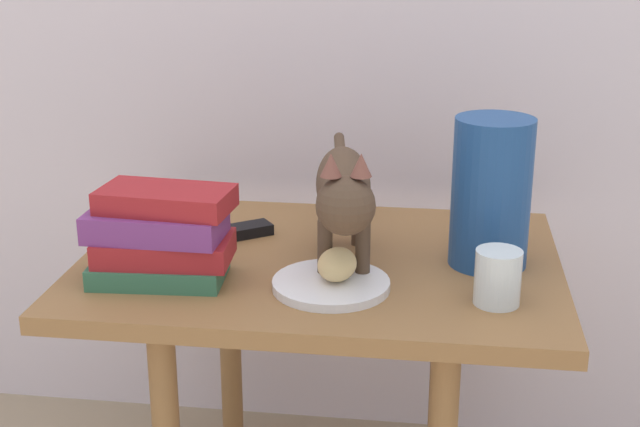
% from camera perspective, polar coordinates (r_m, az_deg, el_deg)
% --- Properties ---
extents(side_table, '(0.81, 0.58, 0.55)m').
position_cam_1_polar(side_table, '(1.55, 0.00, -5.49)').
color(side_table, olive).
rests_on(side_table, ground).
extents(plate, '(0.19, 0.19, 0.01)m').
position_cam_1_polar(plate, '(1.40, 0.71, -4.55)').
color(plate, white).
rests_on(plate, side_table).
extents(bread_roll, '(0.07, 0.09, 0.05)m').
position_cam_1_polar(bread_roll, '(1.39, 1.10, -3.26)').
color(bread_roll, '#E0BC7A').
rests_on(bread_roll, plate).
extents(cat, '(0.13, 0.48, 0.23)m').
position_cam_1_polar(cat, '(1.44, 1.50, 1.46)').
color(cat, '#4C3828').
rests_on(cat, side_table).
extents(book_stack, '(0.23, 0.14, 0.15)m').
position_cam_1_polar(book_stack, '(1.43, -10.12, -1.43)').
color(book_stack, '#336B4C').
rests_on(book_stack, side_table).
extents(green_vase, '(0.13, 0.13, 0.25)m').
position_cam_1_polar(green_vase, '(1.48, 10.88, 1.31)').
color(green_vase, navy).
rests_on(green_vase, side_table).
extents(candle_jar, '(0.07, 0.07, 0.08)m').
position_cam_1_polar(candle_jar, '(1.36, 11.27, -4.20)').
color(candle_jar, silver).
rests_on(candle_jar, side_table).
extents(tv_remote, '(0.15, 0.12, 0.02)m').
position_cam_1_polar(tv_remote, '(1.62, -5.69, -1.25)').
color(tv_remote, black).
rests_on(tv_remote, side_table).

